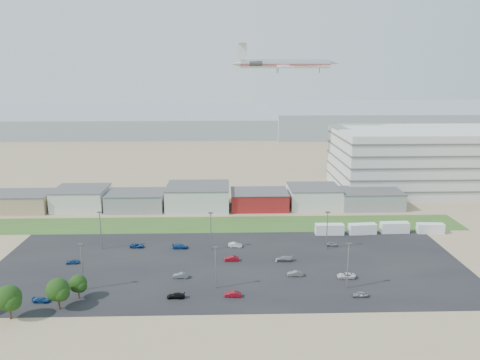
{
  "coord_description": "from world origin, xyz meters",
  "views": [
    {
      "loc": [
        4.33,
        -91.42,
        48.96
      ],
      "look_at": [
        7.66,
        22.0,
        21.86
      ],
      "focal_mm": 35.0,
      "sensor_mm": 36.0,
      "label": 1
    }
  ],
  "objects_px": {
    "airliner": "(285,64)",
    "parked_car_6": "(180,246)",
    "parked_car_8": "(331,244)",
    "parked_car_2": "(360,294)",
    "parked_car_4": "(181,275)",
    "parked_car_11": "(235,245)",
    "parked_car_10": "(41,300)",
    "box_trailer_a": "(329,229)",
    "parked_car_3": "(176,296)",
    "parked_car_13": "(233,294)",
    "parked_car_1": "(295,274)",
    "parked_car_5": "(73,262)",
    "parked_car_7": "(232,259)",
    "parked_car_12": "(284,259)",
    "parked_car_0": "(346,275)",
    "parked_car_9": "(137,246)"
  },
  "relations": [
    {
      "from": "parked_car_7",
      "to": "parked_car_2",
      "type": "bearing_deg",
      "value": 56.29
    },
    {
      "from": "parked_car_10",
      "to": "box_trailer_a",
      "type": "bearing_deg",
      "value": -56.39
    },
    {
      "from": "box_trailer_a",
      "to": "parked_car_5",
      "type": "height_order",
      "value": "box_trailer_a"
    },
    {
      "from": "parked_car_9",
      "to": "parked_car_12",
      "type": "relative_size",
      "value": 0.89
    },
    {
      "from": "parked_car_13",
      "to": "parked_car_10",
      "type": "bearing_deg",
      "value": -83.23
    },
    {
      "from": "parked_car_3",
      "to": "parked_car_13",
      "type": "height_order",
      "value": "parked_car_13"
    },
    {
      "from": "parked_car_8",
      "to": "parked_car_4",
      "type": "bearing_deg",
      "value": 121.8
    },
    {
      "from": "parked_car_6",
      "to": "parked_car_13",
      "type": "height_order",
      "value": "parked_car_6"
    },
    {
      "from": "parked_car_2",
      "to": "parked_car_4",
      "type": "bearing_deg",
      "value": -103.92
    },
    {
      "from": "parked_car_1",
      "to": "parked_car_4",
      "type": "height_order",
      "value": "parked_car_1"
    },
    {
      "from": "parked_car_1",
      "to": "parked_car_4",
      "type": "relative_size",
      "value": 1.02
    },
    {
      "from": "parked_car_5",
      "to": "parked_car_9",
      "type": "distance_m",
      "value": 18.06
    },
    {
      "from": "parked_car_6",
      "to": "parked_car_11",
      "type": "xyz_separation_m",
      "value": [
        15.42,
        0.62,
        0.0
      ]
    },
    {
      "from": "parked_car_6",
      "to": "parked_car_10",
      "type": "height_order",
      "value": "parked_car_6"
    },
    {
      "from": "parked_car_13",
      "to": "parked_car_6",
      "type": "bearing_deg",
      "value": -148.6
    },
    {
      "from": "parked_car_5",
      "to": "parked_car_13",
      "type": "height_order",
      "value": "parked_car_13"
    },
    {
      "from": "box_trailer_a",
      "to": "parked_car_3",
      "type": "height_order",
      "value": "box_trailer_a"
    },
    {
      "from": "parked_car_6",
      "to": "parked_car_12",
      "type": "bearing_deg",
      "value": -106.94
    },
    {
      "from": "parked_car_0",
      "to": "parked_car_7",
      "type": "distance_m",
      "value": 29.52
    },
    {
      "from": "airliner",
      "to": "parked_car_8",
      "type": "xyz_separation_m",
      "value": [
        5.56,
        -70.56,
        -50.29
      ]
    },
    {
      "from": "parked_car_7",
      "to": "parked_car_4",
      "type": "bearing_deg",
      "value": -48.88
    },
    {
      "from": "parked_car_1",
      "to": "parked_car_8",
      "type": "relative_size",
      "value": 1.18
    },
    {
      "from": "parked_car_8",
      "to": "parked_car_10",
      "type": "height_order",
      "value": "parked_car_8"
    },
    {
      "from": "box_trailer_a",
      "to": "parked_car_6",
      "type": "bearing_deg",
      "value": -166.13
    },
    {
      "from": "parked_car_1",
      "to": "parked_car_12",
      "type": "bearing_deg",
      "value": -166.96
    },
    {
      "from": "parked_car_9",
      "to": "parked_car_11",
      "type": "bearing_deg",
      "value": -85.39
    },
    {
      "from": "box_trailer_a",
      "to": "parked_car_1",
      "type": "relative_size",
      "value": 2.23
    },
    {
      "from": "parked_car_3",
      "to": "parked_car_10",
      "type": "height_order",
      "value": "parked_car_3"
    },
    {
      "from": "parked_car_6",
      "to": "parked_car_5",
      "type": "bearing_deg",
      "value": 111.93
    },
    {
      "from": "parked_car_2",
      "to": "parked_car_11",
      "type": "distance_m",
      "value": 40.48
    },
    {
      "from": "parked_car_2",
      "to": "parked_car_7",
      "type": "bearing_deg",
      "value": -125.32
    },
    {
      "from": "parked_car_0",
      "to": "parked_car_1",
      "type": "height_order",
      "value": "parked_car_1"
    },
    {
      "from": "parked_car_1",
      "to": "parked_car_13",
      "type": "relative_size",
      "value": 1.04
    },
    {
      "from": "airliner",
      "to": "parked_car_11",
      "type": "height_order",
      "value": "airliner"
    },
    {
      "from": "airliner",
      "to": "parked_car_6",
      "type": "distance_m",
      "value": 94.69
    },
    {
      "from": "box_trailer_a",
      "to": "parked_car_11",
      "type": "relative_size",
      "value": 2.19
    },
    {
      "from": "parked_car_2",
      "to": "parked_car_11",
      "type": "relative_size",
      "value": 0.87
    },
    {
      "from": "box_trailer_a",
      "to": "parked_car_5",
      "type": "xyz_separation_m",
      "value": [
        -70.85,
        -19.95,
        -1.04
      ]
    },
    {
      "from": "parked_car_1",
      "to": "parked_car_3",
      "type": "bearing_deg",
      "value": -67.2
    },
    {
      "from": "parked_car_11",
      "to": "parked_car_6",
      "type": "bearing_deg",
      "value": 97.8
    },
    {
      "from": "parked_car_1",
      "to": "parked_car_8",
      "type": "height_order",
      "value": "parked_car_1"
    },
    {
      "from": "parked_car_7",
      "to": "parked_car_11",
      "type": "distance_m",
      "value": 9.79
    },
    {
      "from": "airliner",
      "to": "parked_car_9",
      "type": "distance_m",
      "value": 99.39
    },
    {
      "from": "parked_car_13",
      "to": "parked_car_8",
      "type": "bearing_deg",
      "value": 141.14
    },
    {
      "from": "parked_car_4",
      "to": "parked_car_11",
      "type": "distance_m",
      "value": 23.75
    },
    {
      "from": "parked_car_0",
      "to": "parked_car_3",
      "type": "relative_size",
      "value": 1.12
    },
    {
      "from": "parked_car_0",
      "to": "parked_car_7",
      "type": "height_order",
      "value": "parked_car_7"
    },
    {
      "from": "airliner",
      "to": "parked_car_12",
      "type": "distance_m",
      "value": 95.5
    },
    {
      "from": "parked_car_3",
      "to": "parked_car_5",
      "type": "height_order",
      "value": "parked_car_3"
    },
    {
      "from": "parked_car_3",
      "to": "parked_car_13",
      "type": "bearing_deg",
      "value": 92.98
    }
  ]
}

